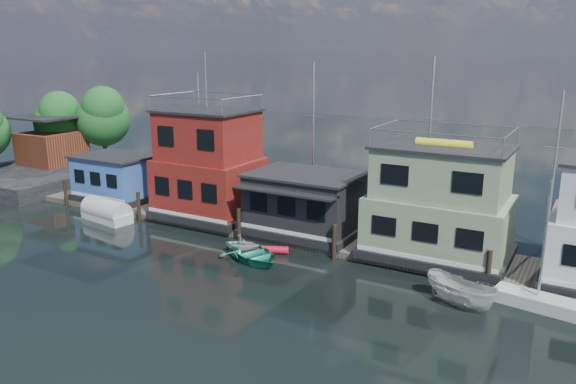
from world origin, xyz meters
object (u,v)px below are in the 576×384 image
Objects in this scene: houseboat_red at (209,166)px; houseboat_dark at (305,203)px; motorboat at (461,292)px; dinghy_teal at (253,254)px; tarp_runabout at (107,212)px; houseboat_blue at (117,177)px; dinghy_white at (242,244)px; houseboat_green at (440,204)px; day_sailer at (538,300)px; red_kayak at (262,249)px.

houseboat_red is 1.60× the size of houseboat_dark.
dinghy_teal is at bearing 112.53° from motorboat.
houseboat_red is 2.63× the size of tarp_runabout.
houseboat_dark is 1.68× the size of dinghy_teal.
houseboat_dark is (17.50, -0.02, 0.21)m from houseboat_blue.
houseboat_red is 8.47m from tarp_runabout.
tarp_runabout is 14.06m from dinghy_teal.
houseboat_dark reaches higher than dinghy_teal.
houseboat_red reaches higher than dinghy_white.
tarp_runabout is 12.68m from dinghy_white.
motorboat is at bearing -25.38° from houseboat_dark.
houseboat_green is 1.86× the size of tarp_runabout.
houseboat_blue is 17.81m from dinghy_teal.
dinghy_white is 0.35× the size of day_sailer.
day_sailer is at bearing -100.74° from dinghy_white.
motorboat is at bearing -30.06° from red_kayak.
houseboat_blue is at bearing -177.73° from day_sailer.
day_sailer is at bearing -9.42° from houseboat_red.
tarp_runabout is at bearing 109.42° from motorboat.
day_sailer reaches higher than houseboat_dark.
day_sailer is at bearing -14.17° from houseboat_dark.
houseboat_blue is 0.99× the size of day_sailer.
motorboat is at bearing 5.47° from tarp_runabout.
houseboat_red is 2.69× the size of dinghy_teal.
houseboat_red reaches higher than tarp_runabout.
day_sailer reaches higher than houseboat_blue.
houseboat_blue reaches higher than motorboat.
tarp_runabout reaches higher than dinghy_white.
dinghy_white is at bearing -168.20° from day_sailer.
day_sailer is at bearing 9.25° from tarp_runabout.
dinghy_white is at bearing -37.78° from houseboat_red.
houseboat_dark is at bearing 54.74° from red_kayak.
houseboat_green is at bearing -80.50° from dinghy_white.
houseboat_red is 8.18m from houseboat_dark.
houseboat_dark is 15.26m from tarp_runabout.
motorboat is 3.80m from day_sailer.
dinghy_teal is (-0.65, -5.49, -1.96)m from houseboat_dark.
houseboat_blue is at bearing 102.09° from motorboat.
houseboat_blue is 17.50m from houseboat_dark.
houseboat_red is 20.79m from motorboat.
houseboat_green reaches higher than houseboat_blue.
houseboat_red is 2.95× the size of motorboat.
houseboat_blue is 1.59× the size of motorboat.
houseboat_red is at bearing 179.86° from houseboat_dark.
houseboat_dark is 13.10m from motorboat.
day_sailer is at bearing -39.36° from motorboat.
houseboat_green reaches higher than red_kayak.
day_sailer is (3.35, 1.76, -0.38)m from motorboat.
tarp_runabout is 1.97× the size of dinghy_white.
day_sailer is (32.60, -3.83, -1.81)m from houseboat_blue.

